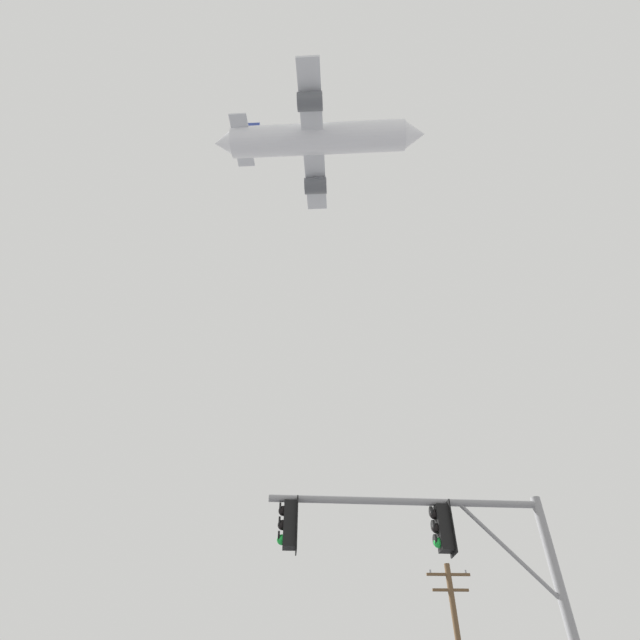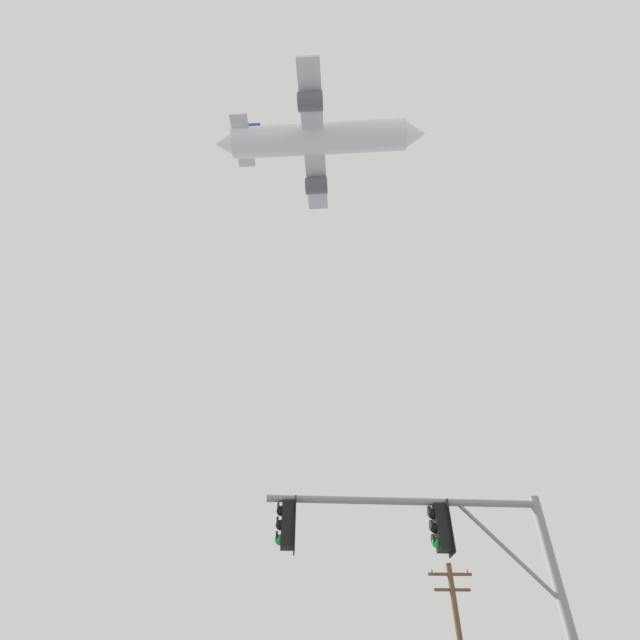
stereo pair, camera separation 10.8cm
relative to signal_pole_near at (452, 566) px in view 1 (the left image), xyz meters
The scene contains 2 objects.
signal_pole_near is the anchor object (origin of this frame).
airplane 43.46m from the signal_pole_near, 98.48° to the left, with size 20.08×15.52×5.47m.
Camera 1 is at (0.28, -3.39, 1.79)m, focal length 28.02 mm.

